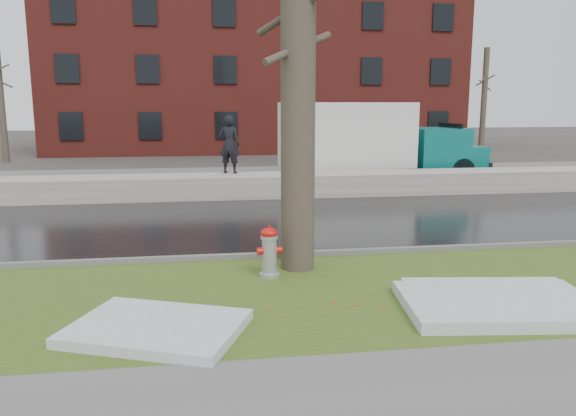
{
  "coord_description": "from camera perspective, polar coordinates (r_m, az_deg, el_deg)",
  "views": [
    {
      "loc": [
        -1.57,
        -9.75,
        3.06
      ],
      "look_at": [
        0.07,
        1.18,
        1.0
      ],
      "focal_mm": 35.0,
      "sensor_mm": 36.0,
      "label": 1
    }
  ],
  "objects": [
    {
      "name": "tree",
      "position": [
        10.15,
        1.04,
        15.48
      ],
      "size": [
        1.38,
        1.61,
        7.72
      ],
      "rotation": [
        0.0,
        0.0,
        0.27
      ],
      "color": "brown",
      "rests_on": "verge"
    },
    {
      "name": "bg_tree_left",
      "position": [
        33.42,
        -27.16,
        9.88
      ],
      "size": [
        1.4,
        1.62,
        6.5
      ],
      "color": "brown",
      "rests_on": "ground"
    },
    {
      "name": "snow_patch_side",
      "position": [
        8.99,
        20.67,
        -9.17
      ],
      "size": [
        3.0,
        2.12,
        0.18
      ],
      "primitive_type": "cube",
      "rotation": [
        0.0,
        0.0,
        -0.12
      ],
      "color": "silver",
      "rests_on": "verge"
    },
    {
      "name": "bg_tree_center",
      "position": [
        36.02,
        -15.88,
        10.59
      ],
      "size": [
        1.4,
        1.62,
        6.5
      ],
      "color": "brown",
      "rests_on": "ground"
    },
    {
      "name": "box_truck",
      "position": [
        22.0,
        8.39,
        6.76
      ],
      "size": [
        9.42,
        2.84,
        3.12
      ],
      "rotation": [
        0.0,
        0.0,
        0.09
      ],
      "color": "black",
      "rests_on": "ground"
    },
    {
      "name": "curb",
      "position": [
        11.26,
        -0.22,
        -4.83
      ],
      "size": [
        60.0,
        0.15,
        0.14
      ],
      "primitive_type": "cube",
      "color": "slate",
      "rests_on": "ground"
    },
    {
      "name": "road",
      "position": [
        14.65,
        -2.2,
        -1.45
      ],
      "size": [
        60.0,
        7.0,
        0.03
      ],
      "primitive_type": "cube",
      "color": "black",
      "rests_on": "ground"
    },
    {
      "name": "ground",
      "position": [
        10.33,
        0.58,
        -6.66
      ],
      "size": [
        120.0,
        120.0,
        0.0
      ],
      "primitive_type": "plane",
      "color": "#47423D",
      "rests_on": "ground"
    },
    {
      "name": "snow_patch_near",
      "position": [
        9.11,
        20.8,
        -8.97
      ],
      "size": [
        2.85,
        2.34,
        0.16
      ],
      "primitive_type": "cube",
      "rotation": [
        0.0,
        0.0,
        -0.14
      ],
      "color": "silver",
      "rests_on": "verge"
    },
    {
      "name": "worker",
      "position": [
        18.95,
        -5.98,
        6.44
      ],
      "size": [
        0.83,
        0.68,
        1.94
      ],
      "primitive_type": "imported",
      "rotation": [
        0.0,
        0.0,
        2.78
      ],
      "color": "black",
      "rests_on": "snowbank"
    },
    {
      "name": "verge",
      "position": [
        9.16,
        1.84,
        -8.82
      ],
      "size": [
        60.0,
        4.5,
        0.04
      ],
      "primitive_type": "cube",
      "color": "#354F1A",
      "rests_on": "ground"
    },
    {
      "name": "snowbank",
      "position": [
        18.71,
        -3.64,
        2.28
      ],
      "size": [
        60.0,
        1.6,
        0.75
      ],
      "primitive_type": "cube",
      "color": "#B8B2A9",
      "rests_on": "ground"
    },
    {
      "name": "brick_building",
      "position": [
        39.95,
        -3.5,
        13.31
      ],
      "size": [
        26.0,
        12.0,
        10.0
      ],
      "primitive_type": "cube",
      "color": "maroon",
      "rests_on": "ground"
    },
    {
      "name": "bg_tree_right",
      "position": [
        38.05,
        19.29,
        10.38
      ],
      "size": [
        1.4,
        1.62,
        6.5
      ],
      "color": "brown",
      "rests_on": "ground"
    },
    {
      "name": "snow_patch_far",
      "position": [
        7.85,
        -13.2,
        -11.79
      ],
      "size": [
        2.64,
        2.31,
        0.14
      ],
      "primitive_type": "cube",
      "rotation": [
        0.0,
        0.0,
        -0.39
      ],
      "color": "silver",
      "rests_on": "verge"
    },
    {
      "name": "fire_hydrant",
      "position": [
        9.9,
        -1.92,
        -4.23
      ],
      "size": [
        0.45,
        0.4,
        0.92
      ],
      "rotation": [
        0.0,
        0.0,
        0.1
      ],
      "color": "#A7AAAF",
      "rests_on": "verge"
    },
    {
      "name": "parking_lot",
      "position": [
        23.0,
        -4.56,
        2.91
      ],
      "size": [
        60.0,
        9.0,
        0.03
      ],
      "primitive_type": "cube",
      "color": "slate",
      "rests_on": "ground"
    }
  ]
}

